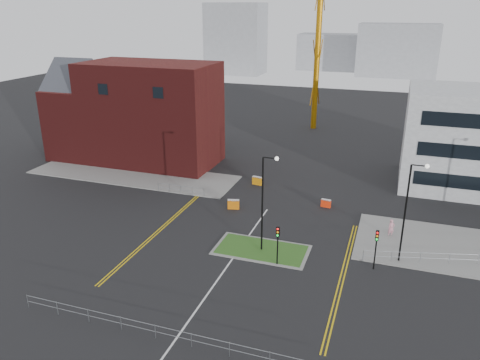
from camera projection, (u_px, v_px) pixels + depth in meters
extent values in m
plane|color=black|center=(208.00, 294.00, 36.59)|extent=(200.00, 200.00, 0.00)
cube|color=slate|center=(133.00, 175.00, 62.14)|extent=(28.00, 8.00, 0.12)
cube|color=slate|center=(261.00, 250.00, 43.05)|extent=(8.60, 4.60, 0.08)
cube|color=#2B531B|center=(261.00, 250.00, 43.05)|extent=(8.00, 4.00, 0.12)
cube|color=#4E1313|center=(152.00, 114.00, 65.02)|extent=(18.00, 10.00, 14.00)
cube|color=black|center=(103.00, 89.00, 60.39)|extent=(1.40, 0.10, 1.40)
cube|color=black|center=(158.00, 93.00, 57.96)|extent=(1.40, 0.10, 1.40)
cube|color=#4E1313|center=(81.00, 121.00, 69.37)|extent=(6.00, 10.00, 10.00)
cube|color=#2D3038|center=(77.00, 88.00, 67.62)|extent=(6.40, 8.49, 8.49)
cylinder|color=#B8760A|center=(319.00, 22.00, 79.40)|extent=(1.00, 1.00, 37.15)
cylinder|color=black|center=(262.00, 205.00, 41.49)|extent=(0.16, 0.16, 9.00)
cylinder|color=black|center=(270.00, 158.00, 39.73)|extent=(1.20, 0.10, 0.10)
sphere|color=silver|center=(277.00, 159.00, 39.55)|extent=(0.36, 0.36, 0.36)
cylinder|color=black|center=(405.00, 215.00, 39.61)|extent=(0.16, 0.16, 9.00)
cylinder|color=black|center=(419.00, 165.00, 37.85)|extent=(1.20, 0.10, 0.10)
sphere|color=silver|center=(427.00, 166.00, 37.67)|extent=(0.36, 0.36, 0.36)
cylinder|color=black|center=(277.00, 249.00, 40.16)|extent=(0.12, 0.12, 3.00)
cube|color=black|center=(278.00, 232.00, 39.57)|extent=(0.28, 0.22, 0.90)
sphere|color=red|center=(278.00, 229.00, 39.35)|extent=(0.18, 0.18, 0.18)
sphere|color=orange|center=(278.00, 232.00, 39.45)|extent=(0.18, 0.18, 0.18)
sphere|color=#0CCC33|center=(278.00, 235.00, 39.56)|extent=(0.18, 0.18, 0.18)
cylinder|color=black|center=(375.00, 253.00, 39.50)|extent=(0.12, 0.12, 3.00)
cube|color=black|center=(377.00, 235.00, 38.90)|extent=(0.28, 0.22, 0.90)
sphere|color=red|center=(377.00, 233.00, 38.68)|extent=(0.18, 0.18, 0.18)
sphere|color=orange|center=(377.00, 236.00, 38.79)|extent=(0.18, 0.18, 0.18)
sphere|color=#0CCC33|center=(377.00, 239.00, 38.89)|extent=(0.18, 0.18, 0.18)
cylinder|color=gray|center=(173.00, 330.00, 30.91)|extent=(24.00, 0.04, 0.04)
cylinder|color=gray|center=(173.00, 336.00, 31.08)|extent=(24.00, 0.04, 0.04)
cylinder|color=gray|center=(28.00, 301.00, 34.74)|extent=(0.05, 0.05, 1.10)
cylinder|color=gray|center=(181.00, 186.00, 55.51)|extent=(6.00, 0.04, 0.04)
cylinder|color=gray|center=(181.00, 190.00, 55.69)|extent=(6.00, 0.04, 0.04)
cylinder|color=gray|center=(158.00, 187.00, 56.60)|extent=(0.05, 0.05, 1.10)
cylinder|color=gray|center=(204.00, 193.00, 54.78)|extent=(0.05, 0.05, 1.10)
cylinder|color=gray|center=(479.00, 255.00, 40.17)|extent=(19.01, 5.04, 0.04)
cylinder|color=gray|center=(478.00, 260.00, 40.35)|extent=(19.01, 5.04, 0.04)
cylinder|color=gray|center=(363.00, 256.00, 41.02)|extent=(0.05, 0.05, 1.10)
cube|color=silver|center=(217.00, 280.00, 38.36)|extent=(0.15, 30.00, 0.01)
cube|color=gold|center=(165.00, 224.00, 48.19)|extent=(0.12, 24.00, 0.01)
cube|color=gold|center=(167.00, 225.00, 48.09)|extent=(0.12, 24.00, 0.01)
cube|color=gold|center=(341.00, 276.00, 39.01)|extent=(0.12, 20.00, 0.01)
cube|color=gold|center=(344.00, 276.00, 38.92)|extent=(0.12, 20.00, 0.01)
cube|color=gray|center=(236.00, 39.00, 151.19)|extent=(18.00, 12.00, 22.00)
cube|color=gray|center=(397.00, 50.00, 145.89)|extent=(24.00, 12.00, 16.00)
cube|color=gray|center=(343.00, 52.00, 160.92)|extent=(30.00, 12.00, 12.00)
imported|color=pink|center=(391.00, 228.00, 45.34)|extent=(0.78, 0.70, 1.79)
cube|color=#D2680B|center=(233.00, 204.00, 51.68)|extent=(1.34, 0.72, 1.06)
cube|color=silver|center=(233.00, 200.00, 51.51)|extent=(1.34, 0.72, 0.13)
cube|color=orange|center=(257.00, 181.00, 58.67)|extent=(1.30, 0.63, 1.04)
cube|color=silver|center=(257.00, 177.00, 58.51)|extent=(1.30, 0.63, 0.12)
cube|color=#FF330E|center=(326.00, 203.00, 52.15)|extent=(1.11, 0.50, 0.89)
cube|color=silver|center=(326.00, 200.00, 52.01)|extent=(1.11, 0.50, 0.11)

